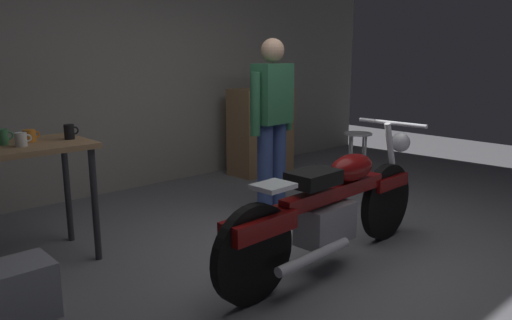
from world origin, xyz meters
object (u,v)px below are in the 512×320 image
Objects in this scene: person_standing at (272,119)px; mug_orange_travel at (30,136)px; mug_white_ceramic at (21,139)px; wooden_dresser at (261,131)px; mug_black_matte at (70,132)px; mug_green_speckled at (3,137)px; shop_stool at (358,145)px; motorcycle at (332,207)px; storage_bin at (13,293)px.

person_standing reaches higher than mug_orange_travel.
wooden_dresser is at bearing 17.61° from mug_white_ceramic.
mug_black_matte is (0.26, -0.09, 0.01)m from mug_orange_travel.
person_standing reaches higher than mug_green_speckled.
wooden_dresser reaches higher than shop_stool.
wooden_dresser is (1.59, 2.46, 0.10)m from motorcycle.
mug_white_ceramic is at bearing -63.07° from mug_green_speckled.
shop_stool is 3.69m from mug_green_speckled.
mug_black_matte is (-2.86, -0.96, 0.41)m from wooden_dresser.
mug_green_speckled is at bearing 72.77° from storage_bin.
wooden_dresser is 9.84× the size of mug_green_speckled.
mug_orange_travel is (0.43, 0.82, 0.77)m from storage_bin.
mug_orange_travel is (-1.53, 1.58, 0.50)m from motorcycle.
mug_green_speckled is at bearing 173.70° from shop_stool.
mug_green_speckled is (-2.26, 0.39, 0.03)m from person_standing.
mug_black_matte is at bearing 9.46° from mug_white_ceramic.
shop_stool is at bearing -5.63° from mug_black_matte.
wooden_dresser is at bearing 18.60° from mug_black_matte.
mug_black_matte reaches higher than shop_stool.
motorcycle is 2.02m from mug_black_matte.
person_standing reaches higher than motorcycle.
shop_stool is 3.25m from mug_black_matte.
person_standing reaches higher than shop_stool.
person_standing is at bearing 179.56° from shop_stool.
shop_stool is at bearing -6.30° from mug_green_speckled.
mug_white_ceramic is at bearing 63.95° from storage_bin.
person_standing is (0.55, 1.19, 0.48)m from motorcycle.
mug_white_ceramic is (-3.56, 0.26, 0.45)m from shop_stool.
wooden_dresser is at bearing 105.02° from shop_stool.
motorcycle is at bearing -49.65° from mug_black_matte.
motorcycle is 1.39m from person_standing.
mug_white_ceramic is at bearing -162.39° from wooden_dresser.
storage_bin is (-1.96, 0.76, -0.28)m from motorcycle.
shop_stool is 3.51m from mug_orange_travel.
shop_stool is at bearing 29.15° from motorcycle.
motorcycle is at bearing -122.90° from wooden_dresser.
mug_green_speckled reaches higher than motorcycle.
mug_white_ceramic is at bearing -124.86° from mug_orange_travel.
wooden_dresser reaches higher than mug_black_matte.
person_standing is at bearing -6.40° from mug_white_ceramic.
mug_orange_travel is at bearing 161.07° from mug_black_matte.
motorcycle is 2.93m from wooden_dresser.
motorcycle is 4.98× the size of storage_bin.
mug_orange_travel is 1.04× the size of mug_white_ceramic.
mug_black_matte is (0.69, 0.73, 0.79)m from storage_bin.
mug_orange_travel is (-3.46, 0.40, 0.45)m from shop_stool.
mug_black_matte reaches higher than storage_bin.
shop_stool is at bearing -4.10° from mug_white_ceramic.
mug_orange_travel is 1.06× the size of mug_green_speckled.
mug_orange_travel is at bearing 131.74° from motorcycle.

